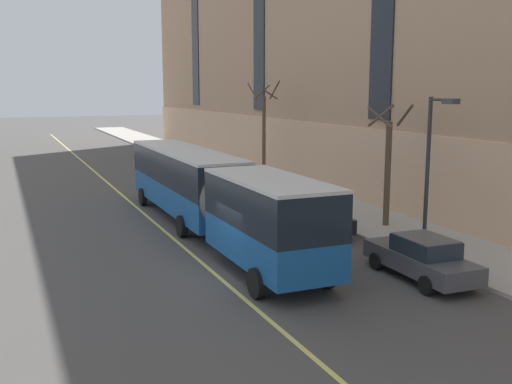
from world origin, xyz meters
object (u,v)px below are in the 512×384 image
Objects in this scene: parked_car_darkgray_5 at (421,258)px; street_lamp at (432,158)px; parked_car_silver_1 at (182,162)px; city_bus at (209,190)px; parked_car_white_6 at (253,191)px; parked_car_navy_0 at (206,172)px; street_tree_far_uptown at (264,131)px; parked_car_black_3 at (317,217)px; street_tree_mid_block at (388,164)px.

street_lamp reaches higher than parked_car_darkgray_5.
parked_car_silver_1 is 0.88× the size of parked_car_darkgray_5.
parked_car_white_6 is (4.72, 6.03, -1.30)m from city_bus.
city_bus reaches higher than parked_car_darkgray_5.
parked_car_navy_0 is 5.09m from street_tree_far_uptown.
parked_car_silver_1 and parked_car_black_3 have the same top height.
street_tree_mid_block is (3.50, 7.05, 2.31)m from parked_car_darkgray_5.
parked_car_darkgray_5 is 4.18m from street_lamp.
parked_car_black_3 is 0.62× the size of street_tree_far_uptown.
city_bus is at bearing -102.88° from parked_car_silver_1.
parked_car_silver_1 is at bearing 111.82° from street_tree_far_uptown.
street_tree_mid_block is at bearing -78.23° from parked_car_navy_0.
parked_car_silver_1 is 22.68m from parked_car_black_3.
parked_car_navy_0 is (4.78, 14.67, -1.29)m from city_bus.
parked_car_silver_1 is 0.97× the size of parked_car_white_6.
street_tree_mid_block is (3.48, -16.69, 2.31)m from parked_car_navy_0.
parked_car_black_3 is at bearing -104.24° from street_tree_far_uptown.
street_tree_far_uptown is at bearing 80.77° from parked_car_darkgray_5.
street_tree_mid_block reaches higher than parked_car_white_6.
parked_car_darkgray_5 is at bearing -89.41° from parked_car_black_3.
parked_car_navy_0 is 6.37m from parked_car_silver_1.
street_lamp is (1.91, -13.17, 3.20)m from parked_car_white_6.
parked_car_darkgray_5 is (-0.05, -30.11, 0.00)m from parked_car_silver_1.
city_bus is 4.33× the size of parked_car_navy_0.
parked_car_navy_0 is 23.74m from parked_car_darkgray_5.
street_tree_mid_block reaches higher than city_bus.
parked_car_silver_1 is 28.41m from street_lamp.
parked_car_black_3 is at bearing -90.33° from parked_car_navy_0.
street_lamp is at bearing -70.55° from parked_car_black_3.
street_lamp reaches higher than street_tree_mid_block.
street_tree_mid_block is at bearing -89.99° from street_tree_far_uptown.
city_bus is 4.61× the size of parked_car_black_3.
parked_car_black_3 is 14.82m from street_tree_far_uptown.
parked_car_white_6 is 7.89m from street_tree_far_uptown.
street_lamp is (6.63, -7.13, 1.91)m from city_bus.
city_bus reaches higher than parked_car_white_6.
parked_car_white_6 is at bearing 98.24° from street_lamp.
parked_car_black_3 is (4.69, -1.64, -1.29)m from city_bus.
street_tree_mid_block is at bearing 72.27° from street_lamp.
parked_car_darkgray_5 is 0.78× the size of street_lamp.
parked_car_darkgray_5 is 0.69× the size of street_tree_far_uptown.
city_bus is at bearing 117.72° from parked_car_darkgray_5.
parked_car_navy_0 is 0.67× the size of street_tree_far_uptown.
parked_car_black_3 is 1.00× the size of parked_car_white_6.
city_bus reaches higher than parked_car_navy_0.
street_lamp reaches higher than parked_car_silver_1.
city_bus is at bearing -108.07° from parked_car_navy_0.
street_tree_far_uptown is (3.49, 21.50, 2.97)m from parked_car_darkgray_5.
parked_car_black_3 is at bearing -90.31° from parked_car_silver_1.
parked_car_darkgray_5 is 21.98m from street_tree_far_uptown.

